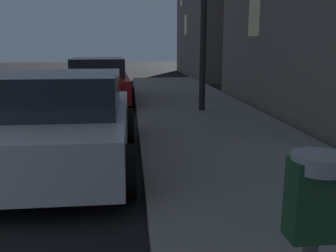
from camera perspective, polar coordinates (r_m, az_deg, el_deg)
name	(u,v)px	position (r m, az deg, el deg)	size (l,w,h in m)	color
parking_meter	(311,236)	(1.47, 21.75, -15.87)	(0.19, 0.19, 1.30)	#59595B
car_silver	(64,122)	(5.59, -16.19, 0.65)	(2.10, 4.04, 1.43)	#B7B7BF
car_red	(99,81)	(11.72, -10.92, 7.02)	(2.24, 4.62, 1.43)	maroon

